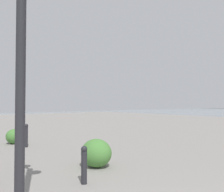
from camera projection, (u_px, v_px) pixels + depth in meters
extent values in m
cylinder|color=#232328|center=(20.00, 81.00, 3.45)|extent=(0.14, 0.14, 3.95)
cylinder|color=#232328|center=(84.00, 167.00, 4.92)|extent=(0.12, 0.12, 0.67)
sphere|color=#232328|center=(84.00, 149.00, 4.93)|extent=(0.13, 0.13, 0.13)
cylinder|color=#232328|center=(26.00, 137.00, 9.00)|extent=(0.12, 0.12, 0.77)
sphere|color=#232328|center=(26.00, 126.00, 9.01)|extent=(0.13, 0.13, 0.13)
ellipsoid|color=#477F38|center=(96.00, 153.00, 6.21)|extent=(0.85, 0.76, 0.72)
ellipsoid|color=#477F38|center=(14.00, 136.00, 9.75)|extent=(0.70, 0.63, 0.60)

